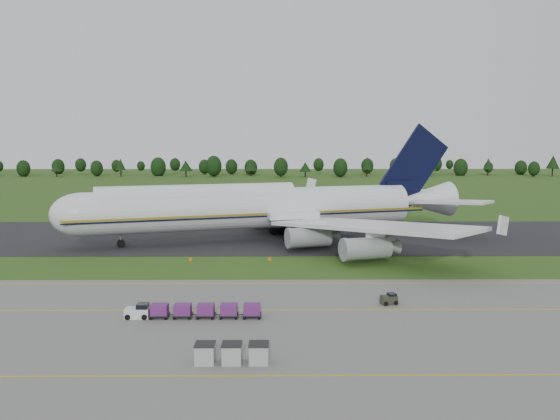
{
  "coord_description": "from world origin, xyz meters",
  "views": [
    {
      "loc": [
        -1.0,
        -83.94,
        19.8
      ],
      "look_at": [
        -0.38,
        2.0,
        8.84
      ],
      "focal_mm": 35.0,
      "sensor_mm": 36.0,
      "label": 1
    }
  ],
  "objects_px": {
    "edge_markers": "(270,260)",
    "uld_row": "(232,353)",
    "utility_cart": "(389,300)",
    "aircraft": "(261,207)",
    "baggage_train": "(191,311)"
  },
  "relations": [
    {
      "from": "edge_markers",
      "to": "uld_row",
      "type": "bearing_deg",
      "value": -93.96
    },
    {
      "from": "utility_cart",
      "to": "uld_row",
      "type": "relative_size",
      "value": 0.33
    },
    {
      "from": "aircraft",
      "to": "edge_markers",
      "type": "bearing_deg",
      "value": -84.47
    },
    {
      "from": "utility_cart",
      "to": "edge_markers",
      "type": "bearing_deg",
      "value": 121.49
    },
    {
      "from": "aircraft",
      "to": "baggage_train",
      "type": "bearing_deg",
      "value": -97.64
    },
    {
      "from": "baggage_train",
      "to": "utility_cart",
      "type": "xyz_separation_m",
      "value": [
        23.19,
        4.95,
        -0.32
      ]
    },
    {
      "from": "baggage_train",
      "to": "edge_markers",
      "type": "xyz_separation_m",
      "value": [
        8.42,
        29.05,
        -0.62
      ]
    },
    {
      "from": "aircraft",
      "to": "utility_cart",
      "type": "relative_size",
      "value": 38.4
    },
    {
      "from": "baggage_train",
      "to": "uld_row",
      "type": "relative_size",
      "value": 2.3
    },
    {
      "from": "utility_cart",
      "to": "uld_row",
      "type": "bearing_deg",
      "value": -135.26
    },
    {
      "from": "aircraft",
      "to": "edge_markers",
      "type": "height_order",
      "value": "aircraft"
    },
    {
      "from": "utility_cart",
      "to": "edge_markers",
      "type": "relative_size",
      "value": 0.08
    },
    {
      "from": "baggage_train",
      "to": "utility_cart",
      "type": "distance_m",
      "value": 23.71
    },
    {
      "from": "uld_row",
      "to": "utility_cart",
      "type": "bearing_deg",
      "value": 44.74
    },
    {
      "from": "uld_row",
      "to": "edge_markers",
      "type": "relative_size",
      "value": 0.25
    }
  ]
}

